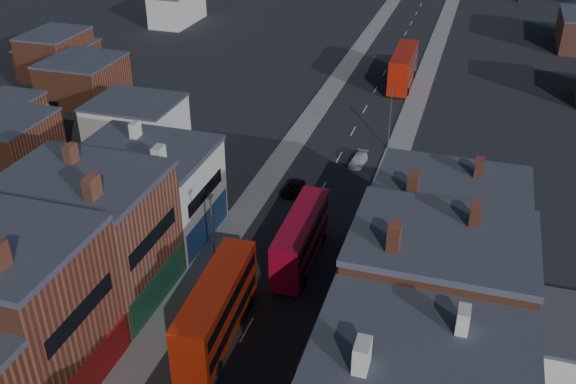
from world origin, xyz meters
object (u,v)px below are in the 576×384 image
Objects in this scene: bus_0 at (217,308)px; bus_1 at (301,238)px; bus_2 at (403,67)px; car_3 at (358,160)px; car_2 at (293,188)px; ped_3 at (294,377)px.

bus_1 is at bearing 70.53° from bus_0.
bus_2 reaches higher than car_3.
bus_2 is at bearing 86.87° from bus_1.
car_2 is 28.05m from ped_3.
bus_2 is (5.36, 60.29, 0.15)m from bus_0.
car_3 is at bearing -92.63° from bus_2.
bus_2 is 7.16× the size of ped_3.
ped_3 is at bearing -28.28° from bus_0.
bus_2 is at bearing 92.99° from car_3.
ped_3 is (3.80, -14.81, -1.59)m from bus_1.
car_2 is 0.99× the size of car_3.
bus_0 reaches higher than bus_1.
ped_3 reaches higher than car_3.
car_3 reaches higher than car_2.
bus_2 is at bearing 81.83° from bus_0.
bus_1 is 0.88× the size of bus_2.
ped_3 is (2.75, -35.55, 0.44)m from car_3.
bus_0 is 6.85× the size of ped_3.
bus_0 is at bearing 75.12° from ped_3.
bus_0 is 23.59m from car_2.
bus_0 is 1.09× the size of bus_1.
bus_1 is 2.90× the size of car_2.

